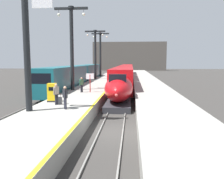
% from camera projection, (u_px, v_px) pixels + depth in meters
% --- Properties ---
extents(ground_plane, '(260.00, 260.00, 0.00)m').
position_uv_depth(ground_plane, '(111.00, 132.00, 14.96)').
color(ground_plane, '#33302D').
extents(platform_left, '(4.80, 110.00, 1.05)m').
position_uv_depth(platform_left, '(100.00, 85.00, 39.72)').
color(platform_left, gray).
rests_on(platform_left, ground).
extents(platform_right, '(4.80, 110.00, 1.05)m').
position_uv_depth(platform_right, '(148.00, 85.00, 39.04)').
color(platform_right, gray).
rests_on(platform_right, ground).
extents(platform_left_safety_stripe, '(0.20, 107.80, 0.01)m').
position_uv_depth(platform_left_safety_stripe, '(113.00, 82.00, 39.46)').
color(platform_left_safety_stripe, yellow).
rests_on(platform_left_safety_stripe, platform_left).
extents(rail_main_left, '(0.08, 110.00, 0.12)m').
position_uv_depth(rail_main_left, '(120.00, 86.00, 42.22)').
color(rail_main_left, slate).
rests_on(rail_main_left, ground).
extents(rail_main_right, '(0.08, 110.00, 0.12)m').
position_uv_depth(rail_main_right, '(129.00, 86.00, 42.09)').
color(rail_main_right, slate).
rests_on(rail_main_right, ground).
extents(rail_secondary_left, '(0.08, 110.00, 0.12)m').
position_uv_depth(rail_secondary_left, '(76.00, 86.00, 42.89)').
color(rail_secondary_left, slate).
rests_on(rail_secondary_left, ground).
extents(rail_secondary_right, '(0.08, 110.00, 0.12)m').
position_uv_depth(rail_secondary_right, '(84.00, 86.00, 42.76)').
color(rail_secondary_right, slate).
rests_on(rail_secondary_right, ground).
extents(highspeed_train_main, '(2.92, 57.47, 3.60)m').
position_uv_depth(highspeed_train_main, '(125.00, 74.00, 47.47)').
color(highspeed_train_main, '#B20F14').
rests_on(highspeed_train_main, ground).
extents(regional_train_adjacent, '(2.85, 36.60, 3.80)m').
position_uv_depth(regional_train_adjacent, '(79.00, 75.00, 42.07)').
color(regional_train_adjacent, '#145660').
rests_on(regional_train_adjacent, ground).
extents(station_column_near, '(4.00, 0.68, 9.04)m').
position_uv_depth(station_column_near, '(27.00, 31.00, 15.83)').
color(station_column_near, black).
rests_on(station_column_near, platform_left).
extents(station_column_mid, '(4.00, 0.68, 9.90)m').
position_uv_depth(station_column_mid, '(72.00, 41.00, 27.89)').
color(station_column_mid, black).
rests_on(station_column_mid, platform_left).
extents(station_column_far, '(4.00, 0.68, 9.53)m').
position_uv_depth(station_column_far, '(95.00, 50.00, 45.94)').
color(station_column_far, black).
rests_on(station_column_far, platform_left).
extents(station_column_distant, '(4.00, 0.68, 9.96)m').
position_uv_depth(station_column_distant, '(100.00, 51.00, 53.34)').
color(station_column_distant, black).
rests_on(station_column_distant, platform_left).
extents(passenger_near_edge, '(0.39, 0.50, 1.69)m').
position_uv_depth(passenger_near_edge, '(56.00, 93.00, 18.75)').
color(passenger_near_edge, '#23232D').
rests_on(passenger_near_edge, platform_left).
extents(passenger_mid_platform, '(0.40, 0.47, 1.69)m').
position_uv_depth(passenger_mid_platform, '(82.00, 84.00, 26.33)').
color(passenger_mid_platform, '#23232D').
rests_on(passenger_mid_platform, platform_left).
extents(passenger_far_waiting, '(0.42, 0.44, 1.69)m').
position_uv_depth(passenger_far_waiting, '(65.00, 96.00, 16.96)').
color(passenger_far_waiting, '#23232D').
rests_on(passenger_far_waiting, platform_left).
extents(rolling_suitcase, '(0.40, 0.22, 0.98)m').
position_uv_depth(rolling_suitcase, '(59.00, 101.00, 18.98)').
color(rolling_suitcase, '#4C4C51').
rests_on(rolling_suitcase, platform_left).
extents(ticket_machine_yellow, '(0.76, 0.62, 1.60)m').
position_uv_depth(ticket_machine_yellow, '(52.00, 93.00, 20.16)').
color(ticket_machine_yellow, yellow).
rests_on(ticket_machine_yellow, platform_left).
extents(departure_info_board, '(0.90, 0.10, 2.12)m').
position_uv_depth(departure_info_board, '(90.00, 79.00, 26.40)').
color(departure_info_board, maroon).
rests_on(departure_info_board, platform_left).
extents(terminus_back_wall, '(36.00, 2.00, 14.00)m').
position_uv_depth(terminus_back_wall, '(129.00, 56.00, 115.03)').
color(terminus_back_wall, '#4C4742').
rests_on(terminus_back_wall, ground).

